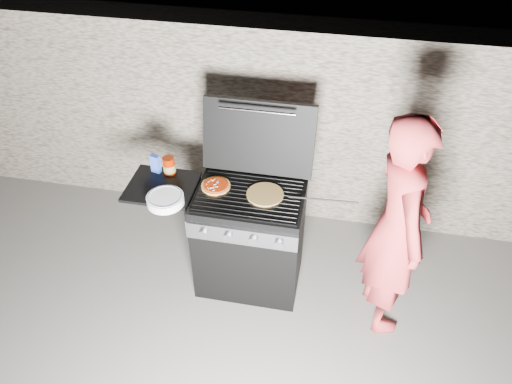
% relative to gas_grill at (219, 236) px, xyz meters
% --- Properties ---
extents(ground, '(50.00, 50.00, 0.00)m').
position_rel_gas_grill_xyz_m(ground, '(0.25, 0.00, -0.46)').
color(ground, '#5E5951').
extents(stone_wall, '(8.00, 0.35, 1.80)m').
position_rel_gas_grill_xyz_m(stone_wall, '(0.25, 1.05, 0.44)').
color(stone_wall, gray).
rests_on(stone_wall, ground).
extents(gas_grill, '(1.34, 0.79, 0.91)m').
position_rel_gas_grill_xyz_m(gas_grill, '(0.00, 0.00, 0.00)').
color(gas_grill, black).
rests_on(gas_grill, ground).
extents(pizza_topped, '(0.25, 0.25, 0.02)m').
position_rel_gas_grill_xyz_m(pizza_topped, '(-0.01, 0.05, 0.47)').
color(pizza_topped, tan).
rests_on(pizza_topped, gas_grill).
extents(pizza_plain, '(0.34, 0.34, 0.01)m').
position_rel_gas_grill_xyz_m(pizza_plain, '(0.36, 0.02, 0.46)').
color(pizza_plain, '#E4B65A').
rests_on(pizza_plain, gas_grill).
extents(sauce_jar, '(0.12, 0.12, 0.14)m').
position_rel_gas_grill_xyz_m(sauce_jar, '(-0.40, 0.16, 0.52)').
color(sauce_jar, '#7A1600').
rests_on(sauce_jar, gas_grill).
extents(blue_carton, '(0.08, 0.06, 0.15)m').
position_rel_gas_grill_xyz_m(blue_carton, '(-0.51, 0.15, 0.52)').
color(blue_carton, '#2B4AB8').
rests_on(blue_carton, gas_grill).
extents(plate_stack, '(0.29, 0.29, 0.06)m').
position_rel_gas_grill_xyz_m(plate_stack, '(-0.32, -0.19, 0.48)').
color(plate_stack, white).
rests_on(plate_stack, gas_grill).
extents(person, '(0.58, 0.74, 1.77)m').
position_rel_gas_grill_xyz_m(person, '(1.30, -0.12, 0.43)').
color(person, '#B53134').
rests_on(person, ground).
extents(tongs, '(0.50, 0.09, 0.10)m').
position_rel_gas_grill_xyz_m(tongs, '(0.78, 0.00, 0.51)').
color(tongs, black).
rests_on(tongs, gas_grill).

